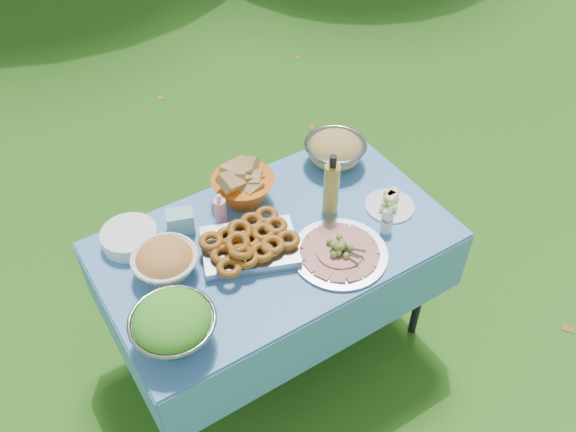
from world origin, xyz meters
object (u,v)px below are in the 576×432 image
object	(u,v)px
picnic_table	(276,294)
bread_bowl	(243,184)
pasta_bowl_steel	(335,149)
salad_bowl	(173,324)
plate_stack	(130,237)
oil_bottle	(331,185)
charcuterie_platter	(340,247)

from	to	relation	value
picnic_table	bread_bowl	size ratio (longest dim) A/B	5.20
pasta_bowl_steel	salad_bowl	bearing A→B (deg)	-154.19
plate_stack	oil_bottle	world-z (taller)	oil_bottle
picnic_table	pasta_bowl_steel	distance (m)	0.73
bread_bowl	charcuterie_platter	distance (m)	0.53
picnic_table	charcuterie_platter	world-z (taller)	charcuterie_platter
plate_stack	charcuterie_platter	bearing A→B (deg)	-36.71
oil_bottle	bread_bowl	bearing A→B (deg)	136.66
picnic_table	oil_bottle	xyz separation A→B (m)	(0.29, 0.01, 0.54)
charcuterie_platter	oil_bottle	world-z (taller)	oil_bottle
picnic_table	bread_bowl	distance (m)	0.55
picnic_table	pasta_bowl_steel	xyz separation A→B (m)	(0.50, 0.28, 0.46)
salad_bowl	bread_bowl	world-z (taller)	salad_bowl
pasta_bowl_steel	oil_bottle	bearing A→B (deg)	-128.90
pasta_bowl_steel	charcuterie_platter	world-z (taller)	pasta_bowl_steel
bread_bowl	charcuterie_platter	size ratio (longest dim) A/B	0.71
picnic_table	oil_bottle	world-z (taller)	oil_bottle
pasta_bowl_steel	charcuterie_platter	size ratio (longest dim) A/B	0.72
plate_stack	picnic_table	bearing A→B (deg)	-29.87
bread_bowl	charcuterie_platter	world-z (taller)	bread_bowl
pasta_bowl_steel	oil_bottle	xyz separation A→B (m)	(-0.21, -0.26, 0.08)
bread_bowl	oil_bottle	world-z (taller)	oil_bottle
bread_bowl	pasta_bowl_steel	world-z (taller)	bread_bowl
picnic_table	pasta_bowl_steel	world-z (taller)	pasta_bowl_steel
plate_stack	pasta_bowl_steel	xyz separation A→B (m)	(1.03, -0.02, 0.04)
charcuterie_platter	oil_bottle	bearing A→B (deg)	63.70
salad_bowl	pasta_bowl_steel	distance (m)	1.19
salad_bowl	bread_bowl	xyz separation A→B (m)	(0.58, 0.52, -0.01)
picnic_table	oil_bottle	bearing A→B (deg)	2.47
plate_stack	charcuterie_platter	distance (m)	0.87
plate_stack	bread_bowl	distance (m)	0.54
salad_bowl	charcuterie_platter	world-z (taller)	salad_bowl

